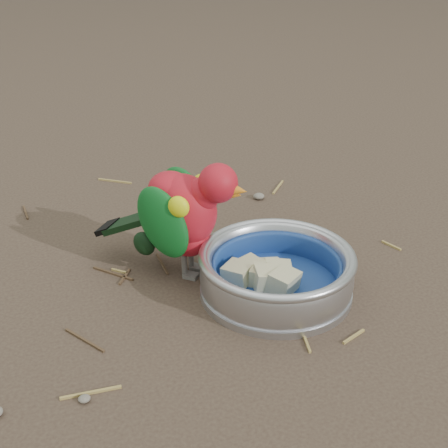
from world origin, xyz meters
name	(u,v)px	position (x,y,z in m)	size (l,w,h in m)	color
ground	(204,287)	(0.00, 0.00, 0.00)	(60.00, 60.00, 0.00)	#433428
food_bowl	(276,288)	(0.08, -0.05, 0.01)	(0.20, 0.20, 0.02)	#B2B2BA
bowl_wall	(277,269)	(0.08, -0.05, 0.04)	(0.20, 0.20, 0.04)	#B2B2BA
fruit_wedges	(276,273)	(0.08, -0.05, 0.03)	(0.12, 0.12, 0.03)	#C1BA8A
lory_parrot	(184,220)	(-0.01, 0.05, 0.08)	(0.10, 0.20, 0.16)	#AF1421
ground_debris	(214,269)	(0.03, 0.03, 0.00)	(0.90, 0.80, 0.01)	#A28847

